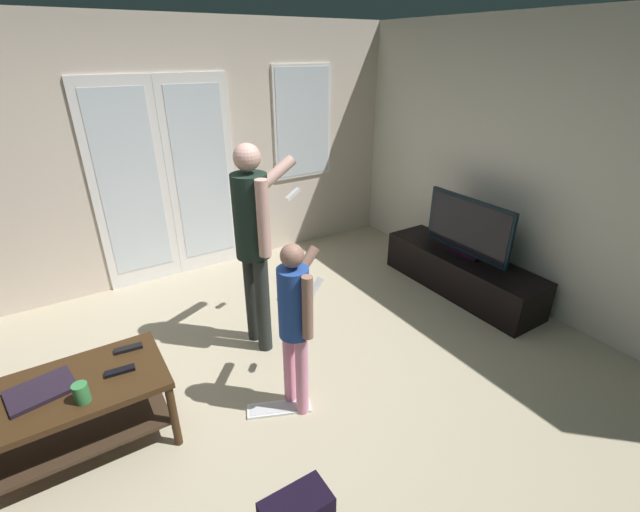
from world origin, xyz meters
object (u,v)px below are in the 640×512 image
cup_near_edge (81,393)px  tv_stand (461,273)px  person_child (295,316)px  loose_keyboard (279,408)px  flat_screen_tv (468,228)px  tv_remote_black (120,371)px  dvd_remote_slim (129,348)px  person_adult (254,233)px  coffee_table (73,404)px  laptop_closed (41,390)px

cup_near_edge → tv_stand: bearing=4.9°
person_child → loose_keyboard: 0.75m
flat_screen_tv → tv_remote_black: size_ratio=5.74×
tv_stand → dvd_remote_slim: bearing=179.1°
tv_stand → cup_near_edge: (-3.44, -0.29, 0.37)m
person_child → flat_screen_tv: bearing=12.8°
flat_screen_tv → person_adult: bearing=172.1°
tv_remote_black → coffee_table: bearing=178.2°
flat_screen_tv → loose_keyboard: size_ratio=2.14×
flat_screen_tv → person_child: person_child is taller
person_adult → cup_near_edge: person_adult is taller
dvd_remote_slim → laptop_closed: bearing=-158.5°
loose_keyboard → dvd_remote_slim: bearing=147.2°
tv_remote_black → cup_near_edge: bearing=-140.6°
dvd_remote_slim → cup_near_edge: bearing=-125.2°
laptop_closed → cup_near_edge: cup_near_edge is taller
person_adult → person_child: person_adult is taller
tv_stand → person_adult: bearing=172.0°
cup_near_edge → tv_remote_black: (0.21, 0.14, -0.05)m
coffee_table → tv_remote_black: tv_remote_black is taller
coffee_table → person_child: (1.30, -0.38, 0.38)m
person_adult → loose_keyboard: bearing=-106.9°
tv_remote_black → dvd_remote_slim: bearing=72.2°
laptop_closed → person_adult: bearing=3.4°
laptop_closed → dvd_remote_slim: 0.51m
tv_stand → dvd_remote_slim: dvd_remote_slim is taller
person_adult → laptop_closed: size_ratio=4.97×
coffee_table → cup_near_edge: size_ratio=9.17×
person_adult → person_child: size_ratio=1.35×
person_adult → flat_screen_tv: bearing=-7.9°
flat_screen_tv → tv_stand: bearing=-65.8°
loose_keyboard → cup_near_edge: (-1.10, 0.18, 0.56)m
dvd_remote_slim → person_child: bearing=-24.5°
laptop_closed → dvd_remote_slim: size_ratio=1.99×
cup_near_edge → tv_remote_black: 0.26m
flat_screen_tv → person_child: size_ratio=0.78×
laptop_closed → dvd_remote_slim: (0.50, 0.14, -0.00)m
coffee_table → dvd_remote_slim: dvd_remote_slim is taller
tv_stand → cup_near_edge: cup_near_edge is taller
dvd_remote_slim → tv_remote_black: bearing=-107.4°
person_child → loose_keyboard: size_ratio=2.73×
person_child → tv_stand: bearing=12.7°
person_adult → cup_near_edge: (-1.33, -0.59, -0.45)m
person_adult → person_child: bearing=-97.2°
coffee_table → person_child: 1.41m
cup_near_edge → dvd_remote_slim: 0.46m
person_child → tv_remote_black: size_ratio=7.32×
loose_keyboard → dvd_remote_slim: dvd_remote_slim is taller
person_adult → person_child: 0.85m
coffee_table → flat_screen_tv: flat_screen_tv is taller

